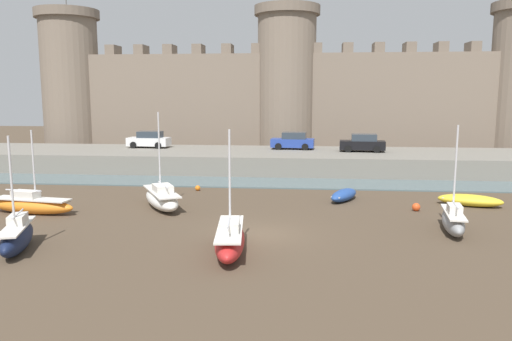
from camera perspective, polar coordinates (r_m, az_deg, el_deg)
The scene contains 16 objects.
ground_plane at distance 25.36m, azimuth 0.51°, elevation -7.29°, with size 160.00×160.00×0.00m, color #4C3D2D.
water_channel at distance 39.37m, azimuth 2.38°, elevation -1.43°, with size 80.00×4.50×0.10m, color slate.
quay_road at distance 46.40m, azimuth 2.90°, elevation 1.14°, with size 62.97×10.00×1.74m, color slate.
castle at distance 57.33m, azimuth 3.50°, elevation 9.03°, with size 58.27×7.29×19.62m.
sailboat_foreground_left at distance 27.43m, azimuth 21.60°, elevation -5.30°, with size 1.53×4.27×5.48m.
sailboat_near_channel_left at distance 22.25m, azimuth -3.00°, elevation -7.81°, with size 1.83×5.35×5.49m.
sailboat_foreground_right at distance 31.45m, azimuth -10.73°, elevation -3.10°, with size 4.03×5.54×5.92m.
sailboat_midflat_right at distance 32.30m, azimuth -24.25°, elevation -3.56°, with size 5.50×1.94×4.95m.
rowboat_midflat_centre at distance 34.27m, azimuth 23.27°, elevation -3.12°, with size 4.11×2.51×0.73m.
rowboat_near_channel_right at distance 33.51m, azimuth 10.01°, elevation -2.76°, with size 2.46×3.39×0.76m.
sailboat_foreground_centre at distance 24.95m, azimuth -25.65°, elevation -6.82°, with size 2.25×4.31×5.23m.
mooring_buoy_off_centre at distance 31.70m, azimuth 17.83°, elevation -4.00°, with size 0.49×0.49×0.49m, color #E04C1E.
mooring_buoy_near_channel at distance 36.72m, azimuth -6.68°, elevation -2.00°, with size 0.39×0.39×0.39m, color orange.
car_quay_centre_west at distance 50.47m, azimuth -12.11°, elevation 3.45°, with size 4.21×2.10×1.62m.
car_quay_west at distance 48.15m, azimuth 4.25°, elevation 3.38°, with size 4.21×2.10×1.62m.
car_quay_east at distance 46.97m, azimuth 12.09°, elevation 3.07°, with size 4.21×2.10×1.62m.
Camera 1 is at (2.17, -24.28, 7.01)m, focal length 35.00 mm.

